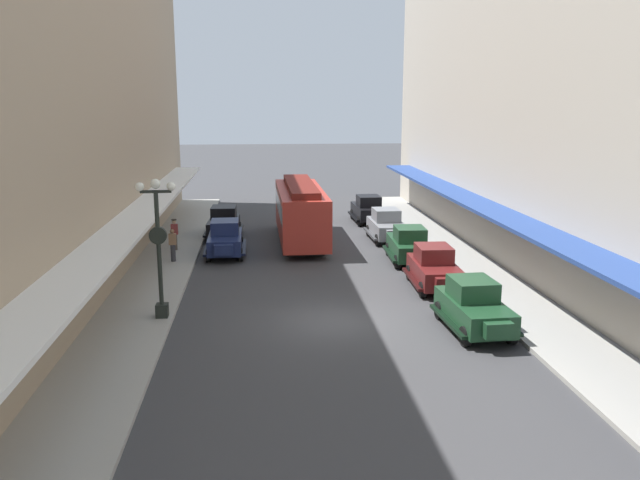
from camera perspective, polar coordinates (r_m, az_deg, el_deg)
ground_plane at (r=24.07m, az=1.35°, el=-7.22°), size 200.00×200.00×0.00m
sidewalk_left at (r=24.37m, az=-16.59°, el=-7.31°), size 3.00×60.00×0.15m
sidewalk_right at (r=25.98m, az=18.12°, el=-6.20°), size 3.00×60.00×0.15m
building_row_left at (r=23.78m, az=-24.61°, el=13.70°), size 4.30×60.00×18.15m
parked_car_0 at (r=34.25m, az=-8.41°, el=0.19°), size 2.18×4.28×1.84m
parked_car_1 at (r=37.70m, az=5.93°, el=1.36°), size 2.20×4.28×1.84m
parked_car_2 at (r=28.43m, az=10.10°, el=-2.36°), size 2.25×4.30×1.84m
parked_car_3 at (r=23.50m, az=13.49°, el=-5.63°), size 2.28×4.31×1.84m
parked_car_4 at (r=43.28m, az=4.27°, el=2.80°), size 2.23×4.29×1.84m
parked_car_5 at (r=38.82m, az=-8.52°, el=1.61°), size 2.26×4.30×1.84m
parked_car_6 at (r=32.81m, az=7.88°, el=-0.33°), size 2.29×4.31×1.84m
streetcar at (r=36.84m, az=-1.73°, el=2.68°), size 2.61×9.62×3.46m
lamp_post_with_clock at (r=24.05m, az=-14.13°, el=-0.22°), size 1.42×0.44×5.16m
fire_hydrant at (r=31.78m, az=11.30°, el=-1.57°), size 0.24×0.24×0.82m
pedestrian_0 at (r=35.36m, az=-12.76°, el=0.51°), size 0.36×0.28×1.67m
pedestrian_1 at (r=32.86m, az=-12.92°, el=-0.42°), size 0.36×0.24×1.64m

